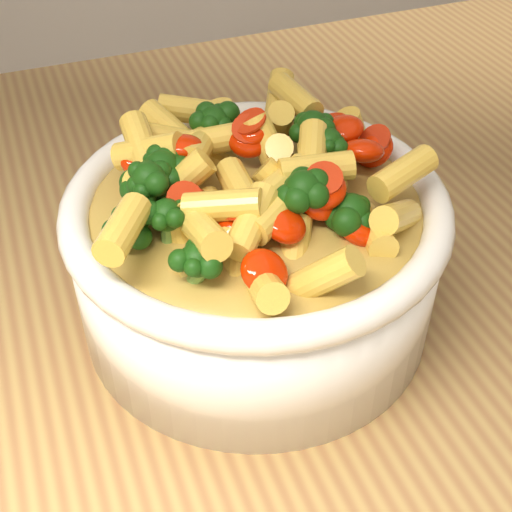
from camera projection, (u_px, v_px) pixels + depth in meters
name	position (u px, v px, depth m)	size (l,w,h in m)	color
table	(349.00, 330.00, 0.63)	(1.20, 0.80, 0.90)	#A58147
serving_bowl	(256.00, 255.00, 0.47)	(0.24, 0.24, 0.11)	white
pasta_salad	(256.00, 172.00, 0.43)	(0.19, 0.19, 0.04)	#F5DC4D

